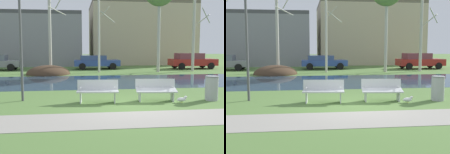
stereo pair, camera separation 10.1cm
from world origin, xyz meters
The scene contains 16 objects.
ground_plane centered at (0.00, 10.00, 0.00)m, with size 120.00×120.00×0.00m, color #517538.
paved_path_strip centered at (0.00, -1.73, 0.01)m, with size 60.00×1.87×0.01m, color gray.
river_band centered at (0.00, 7.52, 0.00)m, with size 80.00×6.84×0.01m, color #284256.
soil_mound centered at (-4.13, 12.43, 0.00)m, with size 3.41×3.22×1.45m, color #423021.
bench_left centered at (-1.15, 0.90, 0.47)m, with size 1.65×0.72×0.87m.
bench_right centered at (1.17, 0.90, 0.47)m, with size 1.65×0.71×0.87m.
trash_bin centered at (3.46, 0.78, 0.51)m, with size 0.53×0.53×0.99m.
seagull centered at (2.09, 0.46, 0.13)m, with size 0.44×0.16×0.26m.
streetlamp centered at (-4.11, 1.63, 3.85)m, with size 0.32×0.32×5.83m.
birch_left centered at (-4.03, 13.99, 4.25)m, with size 1.53×2.70×8.34m.
birch_center_left centered at (0.00, 13.63, 4.07)m, with size 1.43×2.20×8.07m.
birch_center_right centered at (8.43, 13.81, 3.45)m, with size 1.57×2.80×6.72m.
parked_sedan_second_blue centered at (-0.04, 17.17, 0.72)m, with size 4.40×2.16×1.33m.
parked_hatch_third_red centered at (9.39, 16.39, 0.80)m, with size 4.55×2.07×1.54m.
building_grey_warehouse centered at (-9.60, 25.26, 3.02)m, with size 16.66×9.27×6.04m.
building_beige_block centered at (6.30, 26.53, 3.80)m, with size 12.56×9.91×7.61m.
Camera 1 is at (-1.98, -9.65, 2.16)m, focal length 44.30 mm.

